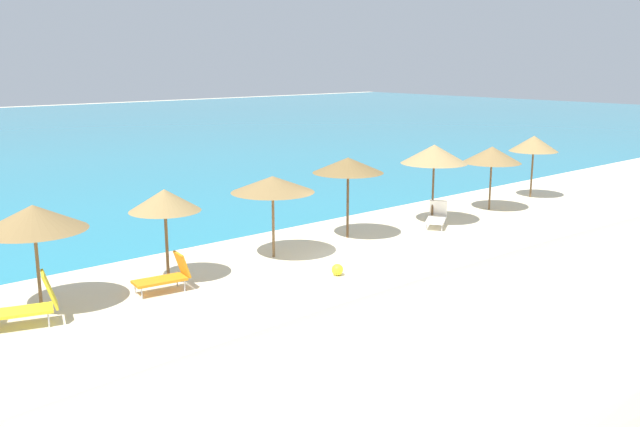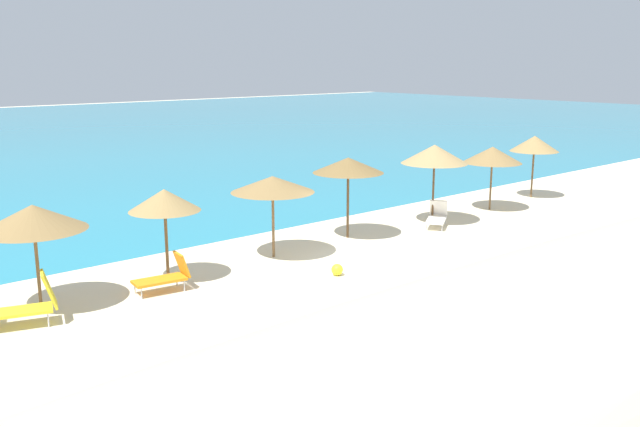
{
  "view_description": "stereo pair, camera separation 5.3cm",
  "coord_description": "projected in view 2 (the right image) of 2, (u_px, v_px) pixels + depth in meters",
  "views": [
    {
      "loc": [
        -13.93,
        -13.7,
        5.86
      ],
      "look_at": [
        -0.09,
        2.18,
        1.17
      ],
      "focal_mm": 38.81,
      "sensor_mm": 36.0,
      "label": 1
    },
    {
      "loc": [
        -13.89,
        -13.74,
        5.86
      ],
      "look_at": [
        -0.09,
        2.18,
        1.17
      ],
      "focal_mm": 38.81,
      "sensor_mm": 36.0,
      "label": 2
    }
  ],
  "objects": [
    {
      "name": "beach_umbrella_5",
      "position": [
        435.0,
        154.0,
        24.8
      ],
      "size": [
        2.41,
        2.41,
        2.9
      ],
      "color": "brown",
      "rests_on": "ground_plane"
    },
    {
      "name": "beach_umbrella_4",
      "position": [
        348.0,
        165.0,
        22.81
      ],
      "size": [
        2.37,
        2.37,
        2.72
      ],
      "color": "brown",
      "rests_on": "ground_plane"
    },
    {
      "name": "beach_umbrella_6",
      "position": [
        492.0,
        155.0,
        27.22
      ],
      "size": [
        2.31,
        2.31,
        2.53
      ],
      "color": "brown",
      "rests_on": "ground_plane"
    },
    {
      "name": "ground_plane",
      "position": [
        371.0,
        264.0,
        20.29
      ],
      "size": [
        160.0,
        160.0,
        0.0
      ],
      "primitive_type": "plane",
      "color": "beige"
    },
    {
      "name": "cooler_box",
      "position": [
        438.0,
        211.0,
        26.65
      ],
      "size": [
        0.61,
        0.61,
        0.3
      ],
      "primitive_type": "cube",
      "rotation": [
        0.0,
        0.0,
        2.16
      ],
      "color": "white",
      "rests_on": "ground_plane"
    },
    {
      "name": "beach_ball",
      "position": [
        337.0,
        270.0,
        19.2
      ],
      "size": [
        0.33,
        0.33,
        0.33
      ],
      "primitive_type": "sphere",
      "color": "yellow",
      "rests_on": "ground_plane"
    },
    {
      "name": "lounge_chair_2",
      "position": [
        166.0,
        276.0,
        17.84
      ],
      "size": [
        1.49,
        0.8,
        0.98
      ],
      "rotation": [
        0.0,
        0.0,
        1.43
      ],
      "color": "orange",
      "rests_on": "ground_plane"
    },
    {
      "name": "lounge_chair_1",
      "position": [
        26.0,
        305.0,
        15.49
      ],
      "size": [
        1.78,
        1.12,
        1.22
      ],
      "rotation": [
        0.0,
        0.0,
        1.26
      ],
      "color": "yellow",
      "rests_on": "ground_plane"
    },
    {
      "name": "beach_umbrella_1",
      "position": [
        33.0,
        218.0,
        16.24
      ],
      "size": [
        2.48,
        2.48,
        2.55
      ],
      "color": "brown",
      "rests_on": "ground_plane"
    },
    {
      "name": "beach_umbrella_3",
      "position": [
        273.0,
        184.0,
        20.58
      ],
      "size": [
        2.51,
        2.51,
        2.49
      ],
      "color": "brown",
      "rests_on": "ground_plane"
    },
    {
      "name": "beach_umbrella_2",
      "position": [
        164.0,
        200.0,
        18.3
      ],
      "size": [
        1.91,
        1.91,
        2.53
      ],
      "color": "brown",
      "rests_on": "ground_plane"
    },
    {
      "name": "beach_umbrella_7",
      "position": [
        534.0,
        144.0,
        29.68
      ],
      "size": [
        2.07,
        2.07,
        2.69
      ],
      "color": "brown",
      "rests_on": "ground_plane"
    },
    {
      "name": "lounge_chair_0",
      "position": [
        437.0,
        216.0,
        24.85
      ],
      "size": [
        1.5,
        1.28,
        0.89
      ],
      "rotation": [
        0.0,
        0.0,
        2.15
      ],
      "color": "white",
      "rests_on": "ground_plane"
    }
  ]
}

